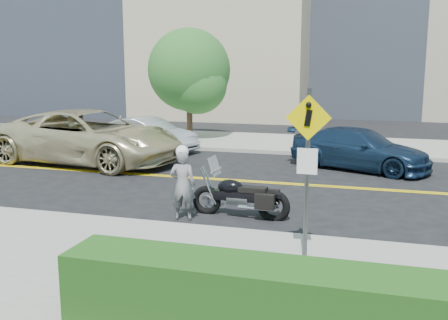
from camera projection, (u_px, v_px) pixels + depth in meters
ground_plane at (198, 178)px, 16.47m from camera, size 120.00×120.00×0.00m
sidewalk_near at (61, 261)px, 9.38m from camera, size 60.00×5.00×0.15m
sidewalk_far at (252, 142)px, 23.54m from camera, size 60.00×5.00×0.15m
pedestrian_sign at (307, 158)px, 9.00m from camera, size 0.78×0.08×3.00m
motorcyclist at (183, 183)px, 11.96m from camera, size 0.65×0.47×1.74m
motorcycle at (241, 188)px, 12.22m from camera, size 2.33×0.81×1.40m
suv at (88, 137)px, 18.76m from camera, size 7.28×4.05×1.92m
parked_car_silver at (148, 135)px, 21.30m from camera, size 4.43×2.53×1.38m
parked_car_blue at (360, 149)px, 17.76m from camera, size 5.14×3.53×1.38m
tree_far_a at (189, 70)px, 23.92m from camera, size 3.77×3.77×5.15m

